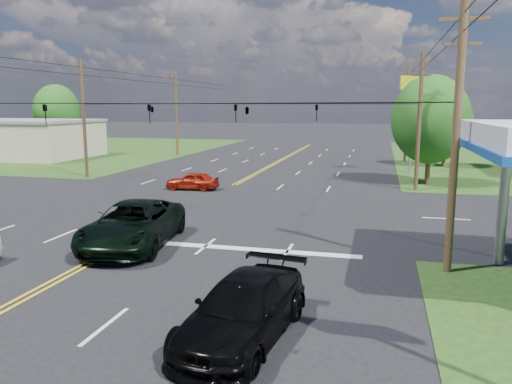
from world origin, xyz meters
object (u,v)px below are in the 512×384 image
(tree_right_b, at_px, (446,123))
(suv_black, at_px, (244,310))
(pole_left_far, at_px, (176,112))
(retail_nw, at_px, (19,140))
(tree_right_a, at_px, (431,119))
(pole_nw, at_px, (84,118))
(pole_se, at_px, (456,134))
(pole_right_far, at_px, (407,112))
(pickup_dkgreen, at_px, (133,225))
(pole_ne, at_px, (419,120))
(tree_far_l, at_px, (57,111))

(tree_right_b, distance_m, suv_black, 40.93)
(pole_left_far, xyz_separation_m, tree_right_b, (29.50, -4.00, -0.95))
(retail_nw, xyz_separation_m, tree_right_a, (44.00, -10.00, 2.87))
(suv_black, bearing_deg, pole_nw, 137.05)
(pole_se, distance_m, suv_black, 9.74)
(pole_right_far, distance_m, pickup_dkgreen, 38.96)
(retail_nw, xyz_separation_m, pole_nw, (17.00, -13.00, 2.92))
(pole_right_far, distance_m, tree_right_a, 16.03)
(tree_right_b, relative_size, suv_black, 1.33)
(retail_nw, bearing_deg, pole_ne, -16.82)
(tree_right_a, bearing_deg, suv_black, -103.57)
(retail_nw, distance_m, pole_left_far, 18.30)
(pole_ne, relative_size, suv_black, 1.78)
(pole_ne, height_order, tree_far_l, pole_ne)
(tree_right_a, bearing_deg, retail_nw, 167.20)
(pole_ne, height_order, pole_right_far, pole_right_far)
(retail_nw, height_order, tree_right_a, tree_right_a)
(pole_left_far, bearing_deg, pickup_dkgreen, -69.78)
(retail_nw, distance_m, pole_ne, 45.02)
(tree_right_b, xyz_separation_m, tree_far_l, (-48.50, 8.00, 0.98))
(pickup_dkgreen, bearing_deg, pole_ne, 46.88)
(pole_nw, bearing_deg, suv_black, -50.61)
(pole_left_far, xyz_separation_m, pole_right_far, (26.00, 0.00, 0.00))
(pole_ne, distance_m, pole_right_far, 19.00)
(pole_se, bearing_deg, pole_left_far, 125.10)
(tree_right_a, bearing_deg, pole_left_far, 149.35)
(retail_nw, bearing_deg, pickup_dkgreen, -45.14)
(pole_right_far, relative_size, tree_right_a, 1.22)
(pole_right_far, xyz_separation_m, tree_right_a, (1.00, -16.00, -0.30))
(pole_ne, relative_size, pole_right_far, 0.95)
(pole_right_far, height_order, suv_black, pole_right_far)
(tree_far_l, bearing_deg, tree_right_a, -23.50)
(retail_nw, bearing_deg, pole_nw, -37.41)
(pole_nw, bearing_deg, tree_right_a, 6.34)
(pole_nw, bearing_deg, pole_right_far, 36.16)
(tree_far_l, bearing_deg, tree_right_b, -9.37)
(tree_right_a, height_order, suv_black, tree_right_a)
(retail_nw, xyz_separation_m, pole_left_far, (17.00, 6.00, 3.17))
(pole_right_far, height_order, pickup_dkgreen, pole_right_far)
(retail_nw, distance_m, pole_right_far, 43.53)
(pole_left_far, relative_size, suv_black, 1.87)
(pole_left_far, height_order, pole_right_far, same)
(pole_right_far, distance_m, tree_far_l, 45.18)
(suv_black, bearing_deg, tree_far_l, 137.13)
(tree_right_b, bearing_deg, pole_ne, -103.13)
(retail_nw, relative_size, tree_far_l, 1.83)
(pole_ne, xyz_separation_m, tree_right_a, (1.00, 3.00, -0.05))
(pole_left_far, distance_m, suv_black, 48.42)
(pole_nw, relative_size, suv_black, 1.78)
(pole_nw, distance_m, pole_right_far, 32.20)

